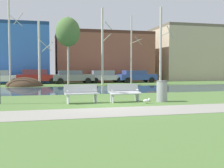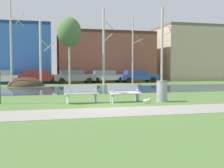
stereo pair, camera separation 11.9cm
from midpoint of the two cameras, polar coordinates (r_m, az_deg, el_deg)
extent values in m
plane|color=#517538|center=(21.84, -6.90, -1.04)|extent=(120.00, 120.00, 0.00)
cube|color=gray|center=(10.14, 1.31, -5.86)|extent=(60.00, 2.21, 0.01)
cube|color=#2D475B|center=(20.98, -6.61, -1.20)|extent=(80.00, 7.66, 0.01)
ellipsoid|color=#423021|center=(26.66, -18.17, -0.41)|extent=(3.37, 3.40, 1.65)
cube|color=#B2B5B7|center=(12.60, -6.61, -2.07)|extent=(1.64, 0.65, 0.05)
cube|color=#B2B5B7|center=(12.85, -6.91, -0.98)|extent=(1.60, 0.26, 0.40)
cube|color=#B2B5B7|center=(12.54, -9.59, -3.15)|extent=(0.09, 0.43, 0.45)
cube|color=#B2B5B7|center=(12.84, -3.82, -2.96)|extent=(0.09, 0.43, 0.45)
cylinder|color=#B2B5B7|center=(12.47, -9.57, -1.50)|extent=(0.07, 0.28, 0.04)
cylinder|color=#B2B5B7|center=(12.77, -3.77, -1.35)|extent=(0.07, 0.28, 0.04)
cube|color=#B2B5B7|center=(13.02, 2.57, -1.88)|extent=(1.64, 0.66, 0.14)
cube|color=#B2B5B7|center=(13.26, 2.10, -0.83)|extent=(1.60, 0.26, 0.40)
cube|color=#B2B5B7|center=(12.86, -0.24, -2.94)|extent=(0.09, 0.43, 0.45)
cube|color=#B2B5B7|center=(13.36, 5.06, -2.72)|extent=(0.09, 0.43, 0.45)
cylinder|color=#B2B5B7|center=(12.79, -0.18, -1.34)|extent=(0.07, 0.28, 0.04)
cylinder|color=#B2B5B7|center=(13.30, 5.14, -1.18)|extent=(0.07, 0.28, 0.04)
cylinder|color=gray|center=(13.40, 10.27, -1.51)|extent=(0.52, 0.52, 1.03)
torus|color=#545557|center=(13.37, 10.29, 0.56)|extent=(0.55, 0.55, 0.04)
ellipsoid|color=white|center=(12.63, 7.01, -3.56)|extent=(0.32, 0.14, 0.14)
sphere|color=white|center=(12.67, 7.62, -3.21)|extent=(0.10, 0.10, 0.10)
cone|color=gold|center=(12.69, 7.86, -3.20)|extent=(0.06, 0.03, 0.03)
cylinder|color=gold|center=(12.62, 7.12, -3.89)|extent=(0.01, 0.01, 0.10)
cylinder|color=gold|center=(12.67, 7.03, -3.86)|extent=(0.01, 0.01, 0.10)
cylinder|color=beige|center=(26.31, -21.04, 8.97)|extent=(0.17, 0.17, 8.69)
cylinder|color=beige|center=(27.00, -19.36, 12.92)|extent=(0.98, 1.39, 0.87)
cylinder|color=beige|center=(25.85, -19.92, 12.64)|extent=(1.15, 1.12, 0.91)
cylinder|color=beige|center=(26.32, -15.30, 6.21)|extent=(0.20, 0.20, 6.08)
cylinder|color=beige|center=(26.89, -13.63, 7.69)|extent=(1.04, 1.47, 0.85)
cylinder|color=beige|center=(25.77, -14.05, 7.94)|extent=(1.10, 1.07, 0.94)
cylinder|color=#BCB7A8|center=(26.49, -9.42, 6.85)|extent=(0.18, 0.18, 6.63)
ellipsoid|color=#4C7038|center=(26.68, -9.45, 10.83)|extent=(2.34, 2.34, 2.80)
cylinder|color=beige|center=(27.51, -2.18, 7.92)|extent=(0.23, 0.23, 7.75)
cylinder|color=beige|center=(28.09, -1.22, 9.79)|extent=(0.74, 1.03, 0.79)
cylinder|color=beige|center=(27.37, -0.95, 12.34)|extent=(0.98, 0.96, 0.70)
cylinder|color=#BCB7A8|center=(28.26, 4.00, 7.17)|extent=(0.15, 0.15, 7.14)
cylinder|color=#BCB7A8|center=(29.00, 5.01, 9.00)|extent=(0.94, 1.35, 0.50)
cylinder|color=#BCB7A8|center=(27.96, 5.50, 9.09)|extent=(1.12, 1.09, 0.74)
cylinder|color=#BCB7A8|center=(28.31, 10.15, 7.91)|extent=(0.24, 0.24, 7.91)
cylinder|color=#BCB7A8|center=(29.04, 10.92, 10.33)|extent=(0.84, 1.17, 0.55)
cylinder|color=#BCB7A8|center=(28.11, 12.05, 10.76)|extent=(1.29, 1.26, 1.07)
cube|color=silver|center=(30.59, -22.69, 1.13)|extent=(4.52, 1.94, 0.62)
cylinder|color=black|center=(31.35, -19.82, 0.66)|extent=(0.65, 0.24, 0.64)
cylinder|color=black|center=(29.58, -20.05, 0.51)|extent=(0.65, 0.24, 0.64)
cube|color=maroon|center=(30.41, -15.45, 1.30)|extent=(4.53, 2.01, 0.68)
cube|color=brown|center=(30.39, -16.15, 2.45)|extent=(2.56, 1.71, 0.56)
cylinder|color=black|center=(31.39, -12.77, 0.77)|extent=(0.65, 0.24, 0.64)
cylinder|color=black|center=(29.55, -12.57, 0.63)|extent=(0.65, 0.24, 0.64)
cylinder|color=black|center=(31.36, -18.16, 0.69)|extent=(0.65, 0.24, 0.64)
cylinder|color=black|center=(29.52, -18.29, 0.54)|extent=(0.65, 0.24, 0.64)
cube|color=slate|center=(30.19, -8.31, 1.37)|extent=(4.56, 2.00, 0.68)
cube|color=slate|center=(30.13, -8.99, 2.44)|extent=(2.57, 1.70, 0.45)
cylinder|color=black|center=(31.34, -5.84, 0.83)|extent=(0.65, 0.24, 0.64)
cylinder|color=black|center=(29.54, -5.21, 0.69)|extent=(0.65, 0.24, 0.64)
cylinder|color=black|center=(30.95, -11.25, 0.76)|extent=(0.65, 0.24, 0.64)
cylinder|color=black|center=(29.13, -10.95, 0.61)|extent=(0.65, 0.24, 0.64)
cube|color=#B2B5BC|center=(31.62, -1.45, 1.38)|extent=(4.46, 2.01, 0.57)
cube|color=gray|center=(31.52, -2.07, 2.40)|extent=(2.52, 1.71, 0.55)
cylinder|color=black|center=(32.91, 0.60, 0.96)|extent=(0.65, 0.24, 0.64)
cylinder|color=black|center=(31.14, 1.56, 0.83)|extent=(0.65, 0.24, 0.64)
cylinder|color=black|center=(32.20, -4.36, 0.90)|extent=(0.65, 0.24, 0.64)
cylinder|color=black|center=(30.40, -3.66, 0.77)|extent=(0.65, 0.24, 0.64)
cube|color=#2D4793|center=(32.19, 5.23, 1.50)|extent=(4.56, 2.03, 0.68)
cube|color=#32457F|center=(32.05, 4.63, 2.50)|extent=(2.58, 1.73, 0.45)
cylinder|color=black|center=(33.62, 7.01, 0.98)|extent=(0.65, 0.24, 0.64)
cylinder|color=black|center=(31.91, 8.32, 0.85)|extent=(0.65, 0.24, 0.64)
cylinder|color=black|center=(32.58, 2.20, 0.93)|extent=(0.65, 0.24, 0.64)
cylinder|color=black|center=(30.81, 3.28, 0.80)|extent=(0.65, 0.24, 0.64)
cube|color=brown|center=(38.05, -2.41, 5.35)|extent=(12.50, 9.13, 6.08)
cube|color=#4E2C21|center=(38.31, -2.42, 10.20)|extent=(12.50, 9.13, 0.40)
cube|color=#BCAD8E|center=(43.16, 17.96, 5.81)|extent=(13.81, 7.82, 7.39)
cube|color=#675F4E|center=(43.52, 18.05, 10.94)|extent=(13.81, 7.82, 0.40)
camera|label=1|loc=(0.06, -90.26, -0.01)|focal=43.16mm
camera|label=2|loc=(0.06, 89.74, 0.01)|focal=43.16mm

